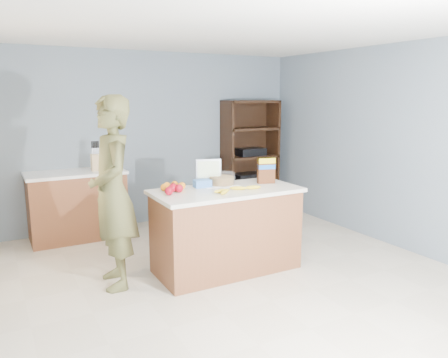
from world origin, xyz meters
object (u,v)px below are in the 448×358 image
person (113,193)px  tv (208,170)px  counter_peninsula (226,233)px  shelving_unit (248,159)px  cereal_box (266,169)px

person → tv: (1.10, 0.13, 0.12)m
counter_peninsula → tv: size_ratio=5.53×
shelving_unit → cereal_box: bearing=-116.8°
person → shelving_unit: bearing=128.4°
tv → cereal_box: size_ratio=0.98×
person → cereal_box: 1.71m
person → tv: person is taller
tv → counter_peninsula: bearing=-81.9°
shelving_unit → cereal_box: shelving_unit is taller
counter_peninsula → shelving_unit: shelving_unit is taller
counter_peninsula → cereal_box: cereal_box is taller
counter_peninsula → cereal_box: 0.85m
counter_peninsula → person: person is taller
shelving_unit → cereal_box: 2.24m
person → cereal_box: size_ratio=6.52×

